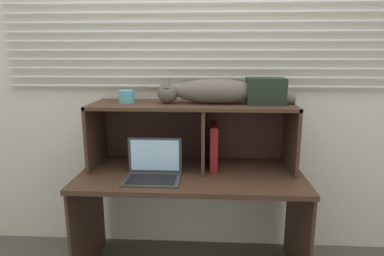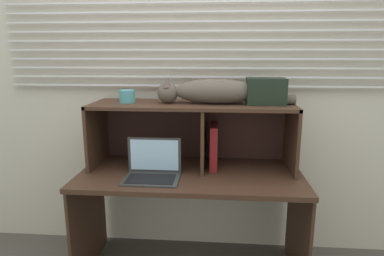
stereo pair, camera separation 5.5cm
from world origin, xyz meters
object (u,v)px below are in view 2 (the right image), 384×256
object	(u,v)px
binder_upright	(214,146)
small_basket	(127,96)
book_stack	(159,162)
laptop	(152,170)
storage_box	(266,91)
cat	(212,92)

from	to	relation	value
binder_upright	small_basket	bearing A→B (deg)	180.00
book_stack	laptop	bearing A→B (deg)	-89.35
book_stack	storage_box	world-z (taller)	storage_box
laptop	book_stack	size ratio (longest dim) A/B	1.56
cat	binder_upright	bearing A→B (deg)	-0.00
binder_upright	storage_box	size ratio (longest dim) A/B	1.20
storage_box	laptop	bearing A→B (deg)	-161.77
binder_upright	book_stack	bearing A→B (deg)	179.44
laptop	binder_upright	xyz separation A→B (m)	(0.37, 0.23, 0.09)
small_basket	storage_box	distance (m)	0.89
cat	book_stack	xyz separation A→B (m)	(-0.35, 0.00, -0.48)
binder_upright	storage_box	xyz separation A→B (m)	(0.32, 0.00, 0.37)
book_stack	cat	bearing A→B (deg)	-0.58
binder_upright	book_stack	xyz separation A→B (m)	(-0.37, 0.00, -0.12)
laptop	binder_upright	bearing A→B (deg)	31.63
cat	book_stack	bearing A→B (deg)	179.42
binder_upright	book_stack	world-z (taller)	binder_upright
laptop	binder_upright	size ratio (longest dim) A/B	1.16
storage_box	binder_upright	bearing A→B (deg)	180.00
cat	laptop	xyz separation A→B (m)	(-0.35, -0.23, -0.45)
cat	binder_upright	world-z (taller)	cat
laptop	book_stack	distance (m)	0.23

